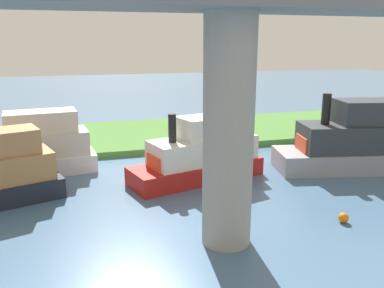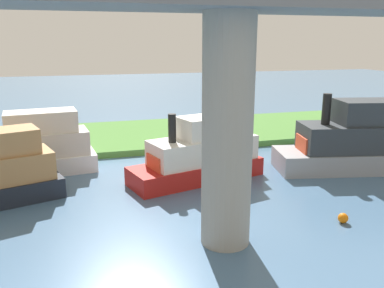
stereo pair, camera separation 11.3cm
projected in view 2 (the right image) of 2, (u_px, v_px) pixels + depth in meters
ground_plane at (194, 152)px, 32.23m from camera, size 160.00×160.00×0.00m
grassy_bank at (176, 133)px, 37.75m from camera, size 80.00×12.00×0.50m
bridge_pylon at (227, 134)px, 16.63m from camera, size 2.14×2.14×9.79m
person_on_bank at (228, 127)px, 35.69m from camera, size 0.41×0.41×1.39m
mooring_post at (245, 132)px, 34.62m from camera, size 0.20×0.20×1.00m
houseboat_blue at (30, 149)px, 26.55m from camera, size 9.29×4.04×4.60m
skiff_small at (201, 154)px, 25.54m from camera, size 9.14×5.05×4.44m
motorboat_white at (358, 142)px, 27.39m from camera, size 10.82×5.47×5.28m
marker_buoy at (343, 218)px, 19.57m from camera, size 0.50×0.50×0.50m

